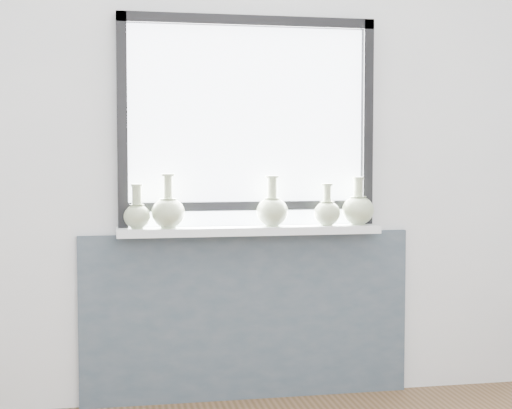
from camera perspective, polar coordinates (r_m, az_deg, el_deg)
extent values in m
cube|color=silver|center=(4.00, -0.71, 4.24)|extent=(3.60, 0.02, 2.60)
cube|color=#47515D|center=(4.06, -0.62, -8.13)|extent=(1.70, 0.03, 0.86)
cube|color=silver|center=(3.92, -0.44, -1.89)|extent=(1.32, 0.18, 0.04)
cube|color=black|center=(3.89, -9.71, 6.04)|extent=(0.05, 0.06, 1.05)
cube|color=black|center=(4.12, 8.05, 5.92)|extent=(0.05, 0.06, 1.05)
cube|color=black|center=(4.01, -0.59, 13.21)|extent=(1.30, 0.06, 0.05)
cube|color=black|center=(3.96, -0.58, -0.10)|extent=(1.20, 0.05, 0.04)
cube|color=white|center=(3.98, -0.65, 5.68)|extent=(1.20, 0.01, 1.00)
cylinder|color=#ADBD92|center=(3.84, -8.64, -1.69)|extent=(0.06, 0.06, 0.01)
ellipsoid|color=#ADBD92|center=(3.84, -8.65, -0.87)|extent=(0.13, 0.13, 0.12)
cone|color=#ADBD92|center=(3.83, -8.65, -0.19)|extent=(0.07, 0.07, 0.03)
cylinder|color=#ADBD92|center=(3.83, -8.66, 0.54)|extent=(0.05, 0.05, 0.11)
cylinder|color=#ADBD92|center=(3.83, -8.67, 1.40)|extent=(0.06, 0.06, 0.01)
cylinder|color=#ADBD92|center=(3.84, -6.39, -1.67)|extent=(0.07, 0.07, 0.01)
ellipsoid|color=#ADBD92|center=(3.84, -6.40, -0.62)|extent=(0.16, 0.16, 0.15)
cone|color=#ADBD92|center=(3.83, -6.41, 0.23)|extent=(0.09, 0.09, 0.03)
cylinder|color=#ADBD92|center=(3.83, -6.41, 1.12)|extent=(0.04, 0.04, 0.13)
cylinder|color=#ADBD92|center=(3.83, -6.42, 2.15)|extent=(0.07, 0.07, 0.01)
cylinder|color=#ADBD92|center=(3.93, 1.19, -1.54)|extent=(0.07, 0.07, 0.01)
ellipsoid|color=#ADBD92|center=(3.92, 1.19, -0.53)|extent=(0.16, 0.16, 0.15)
cone|color=#ADBD92|center=(3.92, 1.19, 0.28)|extent=(0.09, 0.09, 0.03)
cylinder|color=#ADBD92|center=(3.92, 1.19, 1.09)|extent=(0.05, 0.05, 0.12)
cylinder|color=#ADBD92|center=(3.91, 1.19, 2.03)|extent=(0.07, 0.07, 0.01)
cylinder|color=#ADBD92|center=(3.99, 5.19, -1.47)|extent=(0.06, 0.06, 0.01)
ellipsoid|color=#ADBD92|center=(3.99, 5.19, -0.64)|extent=(0.13, 0.13, 0.12)
cone|color=#ADBD92|center=(3.98, 5.20, 0.04)|extent=(0.07, 0.07, 0.03)
cylinder|color=#ADBD92|center=(3.98, 5.20, 0.68)|extent=(0.04, 0.04, 0.10)
cylinder|color=#ADBD92|center=(3.98, 5.20, 1.45)|extent=(0.06, 0.06, 0.01)
cylinder|color=#ADBD92|center=(4.05, 7.42, -1.41)|extent=(0.07, 0.07, 0.01)
ellipsoid|color=#ADBD92|center=(4.04, 7.43, -0.42)|extent=(0.16, 0.16, 0.15)
cone|color=#ADBD92|center=(4.04, 7.43, 0.38)|extent=(0.09, 0.09, 0.03)
cylinder|color=#ADBD92|center=(4.03, 7.44, 1.08)|extent=(0.05, 0.05, 0.11)
cylinder|color=#ADBD92|center=(4.03, 7.45, 1.92)|extent=(0.06, 0.06, 0.01)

